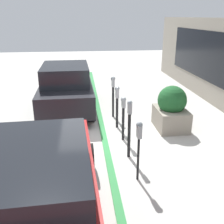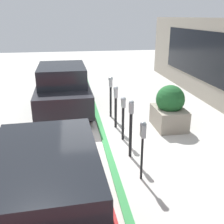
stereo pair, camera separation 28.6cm
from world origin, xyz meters
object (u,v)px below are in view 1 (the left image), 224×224
at_px(parking_meter_second, 129,123).
at_px(parking_meter_farthest, 113,90).
at_px(parking_meter_nearest, 139,138).
at_px(parked_car_front, 40,186).
at_px(parking_meter_middle, 123,111).
at_px(planter_box, 171,110).
at_px(parking_meter_fourth, 117,101).
at_px(parked_car_middle, 66,87).

xyz_separation_m(parking_meter_second, parking_meter_farthest, (2.79, 0.05, 0.06)).
relative_size(parking_meter_nearest, parking_meter_farthest, 0.94).
distance_m(parking_meter_nearest, parked_car_front, 2.14).
height_order(parking_meter_second, parking_meter_farthest, parking_meter_second).
bearing_deg(parked_car_front, parking_meter_farthest, -22.08).
xyz_separation_m(parking_meter_middle, planter_box, (0.62, -1.58, -0.23)).
height_order(parking_meter_second, parking_meter_fourth, parking_meter_second).
bearing_deg(planter_box, parked_car_front, 136.92).
xyz_separation_m(parking_meter_fourth, planter_box, (-0.27, -1.63, -0.24)).
bearing_deg(parking_meter_farthest, parking_meter_fourth, -179.51).
bearing_deg(parking_meter_fourth, parking_meter_nearest, -178.85).
height_order(parking_meter_nearest, parking_meter_fourth, parking_meter_nearest).
bearing_deg(parking_meter_farthest, planter_box, -126.48).
relative_size(parking_meter_nearest, parked_car_front, 0.28).
distance_m(planter_box, parked_car_middle, 3.91).
relative_size(parking_meter_nearest, parking_meter_middle, 1.05).
height_order(parking_meter_nearest, parking_meter_second, parking_meter_second).
height_order(parking_meter_second, parked_car_front, parking_meter_second).
xyz_separation_m(parking_meter_nearest, parking_meter_second, (0.98, 0.02, -0.09)).
bearing_deg(parking_meter_second, parking_meter_middle, -0.53).
relative_size(parking_meter_second, parked_car_middle, 0.34).
xyz_separation_m(parking_meter_farthest, parked_car_front, (-4.85, 1.77, -0.19)).
height_order(parking_meter_nearest, parking_meter_farthest, parking_meter_farthest).
bearing_deg(planter_box, parking_meter_farthest, 53.52).
distance_m(parking_meter_second, parked_car_middle, 4.10).
relative_size(parking_meter_nearest, parked_car_middle, 0.31).
relative_size(parked_car_front, parked_car_middle, 1.10).
bearing_deg(parking_meter_farthest, parking_meter_middle, -178.23).
relative_size(parking_meter_fourth, parking_meter_farthest, 0.94).
relative_size(parking_meter_second, parking_meter_fourth, 1.10).
height_order(parking_meter_fourth, parking_meter_farthest, parking_meter_farthest).
bearing_deg(parking_meter_middle, parking_meter_farthest, 1.77).
xyz_separation_m(parking_meter_fourth, parking_meter_farthest, (0.94, 0.01, 0.10)).
distance_m(parking_meter_nearest, parking_meter_second, 0.98).
bearing_deg(parking_meter_middle, parking_meter_nearest, -179.76).
distance_m(parking_meter_fourth, parked_car_middle, 2.49).
xyz_separation_m(parking_meter_nearest, parking_meter_farthest, (3.77, 0.06, -0.02)).
height_order(parking_meter_middle, planter_box, planter_box).
bearing_deg(parked_car_front, planter_box, -45.18).
bearing_deg(parking_meter_nearest, parking_meter_second, 0.99).
bearing_deg(parking_meter_second, parking_meter_nearest, -179.01).
relative_size(parking_meter_second, parking_meter_farthest, 1.04).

